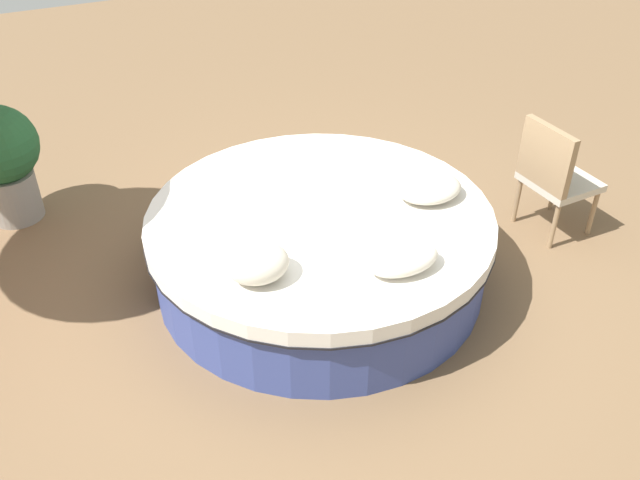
% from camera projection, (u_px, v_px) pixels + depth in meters
% --- Properties ---
extents(ground_plane, '(16.00, 16.00, 0.00)m').
position_uv_depth(ground_plane, '(320.00, 278.00, 5.22)').
color(ground_plane, brown).
extents(round_bed, '(2.51, 2.51, 0.60)m').
position_uv_depth(round_bed, '(320.00, 246.00, 5.04)').
color(round_bed, '#38478C').
rests_on(round_bed, ground_plane).
extents(throw_pillow_0, '(0.40, 0.35, 0.22)m').
position_uv_depth(throw_pillow_0, '(258.00, 263.00, 4.21)').
color(throw_pillow_0, beige).
rests_on(throw_pillow_0, round_bed).
extents(throw_pillow_1, '(0.49, 0.30, 0.16)m').
position_uv_depth(throw_pillow_1, '(403.00, 259.00, 4.30)').
color(throw_pillow_1, silver).
rests_on(throw_pillow_1, round_bed).
extents(throw_pillow_2, '(0.50, 0.40, 0.16)m').
position_uv_depth(throw_pillow_2, '(429.00, 188.00, 5.01)').
color(throw_pillow_2, beige).
rests_on(throw_pillow_2, round_bed).
extents(patio_chair, '(0.52, 0.54, 0.98)m').
position_uv_depth(patio_chair, '(553.00, 172.00, 5.42)').
color(patio_chair, '#997A56').
rests_on(patio_chair, ground_plane).
extents(planter, '(0.65, 0.65, 1.02)m').
position_uv_depth(planter, '(1.00, 156.00, 5.58)').
color(planter, gray).
rests_on(planter, ground_plane).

